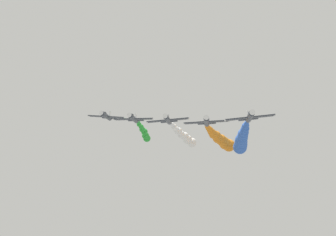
{
  "coord_description": "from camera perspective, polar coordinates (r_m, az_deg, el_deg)",
  "views": [
    {
      "loc": [
        -9.58,
        105.86,
        98.41
      ],
      "look_at": [
        0.0,
        0.0,
        113.46
      ],
      "focal_mm": 52.26,
      "sensor_mm": 36.0,
      "label": 1
    }
  ],
  "objects": [
    {
      "name": "smoke_trail_left_inner",
      "position": [
        124.06,
        6.27,
        -2.59
      ],
      "size": [
        7.65,
        25.92,
        4.55
      ],
      "color": "orange"
    },
    {
      "name": "airplane_left_outer",
      "position": [
        114.77,
        -4.08,
        -0.02
      ],
      "size": [
        9.56,
        10.35,
        2.32
      ],
      "rotation": [
        0.0,
        0.01,
        0.0
      ],
      "color": "#333842"
    },
    {
      "name": "smoke_trail_left_outer",
      "position": [
        130.26,
        -2.77,
        -1.78
      ],
      "size": [
        2.22,
        14.05,
        4.34
      ],
      "color": "green"
    },
    {
      "name": "airplane_right_outer",
      "position": [
        124.61,
        -7.23,
        0.24
      ],
      "size": [
        9.56,
        10.35,
        2.37
      ],
      "rotation": [
        0.0,
        -0.07,
        0.0
      ],
      "color": "#333842"
    },
    {
      "name": "airplane_left_inner",
      "position": [
        99.27,
        4.52,
        -0.36
      ],
      "size": [
        9.57,
        10.35,
        2.34
      ],
      "rotation": [
        0.0,
        0.05,
        0.0
      ],
      "color": "#333842"
    },
    {
      "name": "smoke_trail_lead",
      "position": [
        119.18,
        8.57,
        -2.61
      ],
      "size": [
        3.5,
        28.38,
        5.39
      ],
      "color": "blue"
    },
    {
      "name": "airplane_right_inner",
      "position": [
        106.67,
        -0.05,
        -0.15
      ],
      "size": [
        9.56,
        10.35,
        2.43
      ],
      "rotation": [
        0.0,
        0.08,
        0.0
      ],
      "color": "#333842"
    },
    {
      "name": "airplane_lead",
      "position": [
        92.43,
        9.53,
        0.18
      ],
      "size": [
        9.55,
        10.35,
        2.49
      ],
      "rotation": [
        0.0,
        0.09,
        0.0
      ],
      "color": "#333842"
    },
    {
      "name": "smoke_trail_right_inner",
      "position": [
        125.61,
        1.99,
        -2.21
      ],
      "size": [
        5.87,
        18.25,
        4.81
      ],
      "color": "white"
    }
  ]
}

